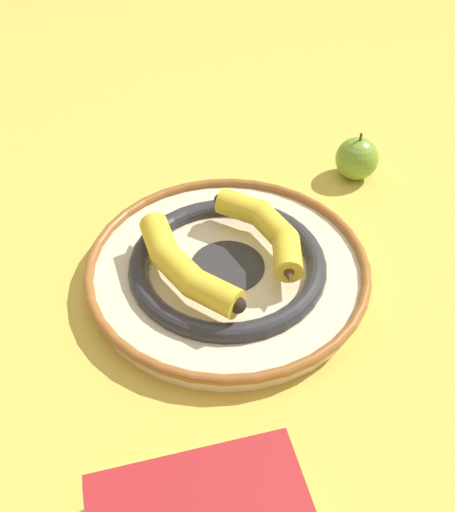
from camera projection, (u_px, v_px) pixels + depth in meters
ground_plane at (232, 254)px, 0.86m from camera, size 2.80×2.80×0.00m
decorative_bowl at (228, 268)px, 0.81m from camera, size 0.38×0.38×0.04m
banana_a at (181, 264)px, 0.76m from camera, size 0.07×0.22×0.04m
banana_b at (268, 230)px, 0.81m from camera, size 0.07×0.20×0.04m
apple at (357, 158)px, 0.97m from camera, size 0.07×0.07×0.08m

